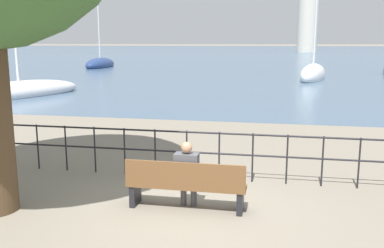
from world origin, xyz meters
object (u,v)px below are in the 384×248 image
seated_person_left (187,172)px  sailboat_3 (19,91)px  park_bench (186,185)px  harbor_lighthouse (309,9)px  sailboat_0 (313,74)px  sailboat_2 (100,64)px

seated_person_left → sailboat_3: sailboat_3 is taller
park_bench → sailboat_3: (-12.10, 13.71, -0.15)m
seated_person_left → harbor_lighthouse: harbor_lighthouse is taller
sailboat_0 → sailboat_3: (-16.37, -13.98, -0.13)m
seated_person_left → sailboat_3: 18.23m
seated_person_left → sailboat_2: bearing=115.1°
sailboat_2 → park_bench: bearing=-67.2°
sailboat_0 → harbor_lighthouse: 93.22m
harbor_lighthouse → sailboat_3: bearing=-101.5°
seated_person_left → sailboat_2: (-18.54, 39.61, -0.32)m
sailboat_2 → harbor_lighthouse: harbor_lighthouse is taller
seated_person_left → sailboat_0: bearing=81.2°
seated_person_left → park_bench: bearing=-94.7°
park_bench → harbor_lighthouse: size_ratio=0.08×
seated_person_left → harbor_lighthouse: 120.87m
seated_person_left → sailboat_0: 27.93m
harbor_lighthouse → sailboat_2: bearing=-109.3°
sailboat_0 → seated_person_left: bearing=-85.6°
park_bench → harbor_lighthouse: (9.59, 120.06, 11.35)m
sailboat_3 → park_bench: bearing=-26.9°
sailboat_0 → sailboat_3: sailboat_0 is taller
park_bench → sailboat_2: size_ratio=0.24×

